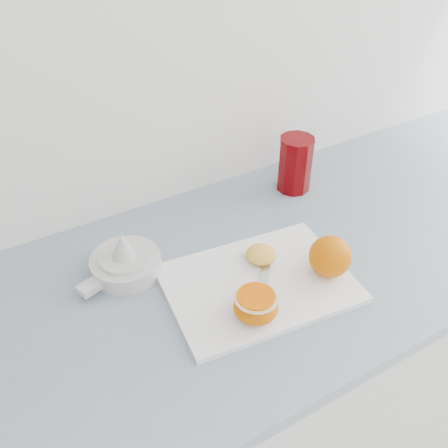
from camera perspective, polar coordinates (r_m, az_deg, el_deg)
name	(u,v)px	position (r m, az deg, el deg)	size (l,w,h in m)	color
counter	(248,388)	(1.37, 2.72, -18.19)	(2.52, 0.64, 0.89)	silver
cutting_board	(258,283)	(0.98, 3.95, -6.80)	(0.35, 0.25, 0.01)	white
whole_orange	(330,257)	(0.99, 12.04, -3.66)	(0.08, 0.08, 0.08)	#D95800
half_orange	(256,306)	(0.90, 3.65, -9.28)	(0.08, 0.08, 0.05)	#D95800
squeezed_shell	(261,254)	(1.01, 4.27, -3.47)	(0.06, 0.06, 0.03)	gold
paring_knife	(258,302)	(0.93, 3.96, -8.90)	(0.13, 0.14, 0.01)	#402D18
citrus_juicer	(125,262)	(1.01, -11.28, -4.24)	(0.18, 0.14, 0.10)	silver
red_tumbler	(295,166)	(1.23, 8.10, 6.60)	(0.08, 0.08, 0.14)	#630003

